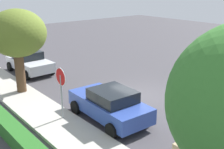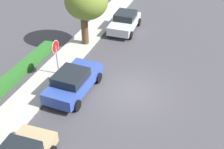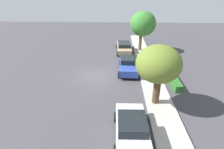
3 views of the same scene
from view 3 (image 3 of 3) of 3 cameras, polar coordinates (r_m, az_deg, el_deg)
ground_plane at (r=17.54m, az=-4.57°, el=-0.35°), size 60.00×60.00×0.00m
sidewalk_curb at (r=17.67m, az=12.32°, el=-0.44°), size 32.00×2.03×0.14m
stop_sign at (r=16.79m, az=11.55°, el=4.28°), size 0.80×0.08×2.46m
parked_car_blue at (r=18.11m, az=5.45°, el=3.14°), size 4.18×2.19×1.48m
parked_car_tan at (r=23.93m, az=3.92°, el=8.94°), size 4.62×2.13×1.33m
parked_car_silver at (r=10.47m, az=6.41°, el=-16.80°), size 3.97×2.07×1.48m
street_tree_near_corner at (r=24.03m, az=10.07°, el=15.96°), size 3.34×3.34×5.29m
street_tree_mid_block at (r=12.07m, az=14.92°, el=3.14°), size 3.06×3.06×4.63m
front_yard_hedge at (r=18.47m, az=17.99°, el=0.90°), size 7.15×0.62×0.64m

